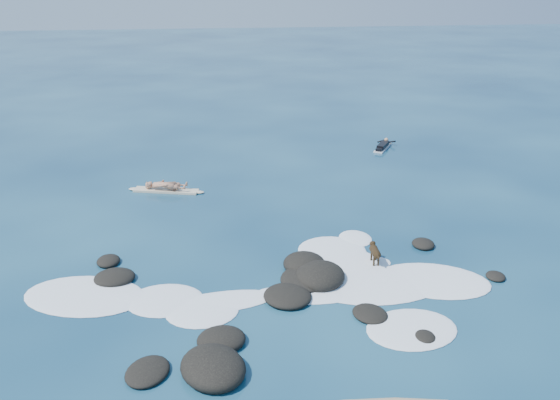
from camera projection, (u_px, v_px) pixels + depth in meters
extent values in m
plane|color=#0A2642|center=(298.00, 273.00, 19.01)|extent=(160.00, 160.00, 0.00)
ellipsoid|color=black|center=(108.00, 261.00, 19.64)|extent=(0.73, 0.90, 0.29)
ellipsoid|color=black|center=(304.00, 264.00, 19.28)|extent=(1.33, 1.46, 0.59)
ellipsoid|color=black|center=(221.00, 340.00, 15.46)|extent=(1.62, 1.59, 0.42)
ellipsoid|color=black|center=(496.00, 276.00, 18.71)|extent=(0.68, 0.76, 0.21)
ellipsoid|color=black|center=(370.00, 314.00, 16.69)|extent=(1.15, 1.27, 0.24)
ellipsoid|color=black|center=(304.00, 279.00, 18.48)|extent=(1.80, 2.05, 0.37)
ellipsoid|color=black|center=(147.00, 372.00, 14.30)|extent=(1.35, 1.52, 0.28)
ellipsoid|color=black|center=(213.00, 368.00, 14.29)|extent=(1.96, 2.17, 0.64)
ellipsoid|color=black|center=(320.00, 276.00, 18.49)|extent=(1.97, 2.14, 0.65)
ellipsoid|color=black|center=(115.00, 277.00, 18.56)|extent=(1.38, 1.31, 0.37)
ellipsoid|color=black|center=(288.00, 296.00, 17.51)|extent=(1.61, 1.69, 0.38)
ellipsoid|color=black|center=(425.00, 337.00, 15.69)|extent=(0.62, 0.71, 0.18)
ellipsoid|color=black|center=(423.00, 244.00, 20.83)|extent=(0.85, 0.96, 0.30)
ellipsoid|color=white|center=(434.00, 280.00, 18.56)|extent=(3.92, 3.29, 0.12)
ellipsoid|color=white|center=(412.00, 329.00, 16.08)|extent=(2.79, 2.46, 0.12)
ellipsoid|color=white|center=(202.00, 311.00, 16.92)|extent=(2.13, 1.95, 0.12)
ellipsoid|color=white|center=(378.00, 285.00, 18.32)|extent=(4.07, 2.57, 0.12)
ellipsoid|color=white|center=(165.00, 300.00, 17.46)|extent=(2.35, 2.11, 0.12)
ellipsoid|color=white|center=(85.00, 296.00, 17.71)|extent=(4.12, 3.38, 0.12)
ellipsoid|color=white|center=(328.00, 283.00, 18.42)|extent=(3.81, 2.26, 0.12)
ellipsoid|color=white|center=(332.00, 251.00, 20.50)|extent=(2.88, 2.92, 0.12)
ellipsoid|color=white|center=(355.00, 238.00, 21.42)|extent=(1.13, 1.43, 0.12)
ellipsoid|color=white|center=(305.00, 295.00, 17.77)|extent=(3.07, 1.57, 0.12)
ellipsoid|color=white|center=(346.00, 263.00, 19.64)|extent=(2.83, 2.91, 0.12)
ellipsoid|color=white|center=(219.00, 302.00, 17.36)|extent=(3.37, 1.60, 0.12)
ellipsoid|color=white|center=(105.00, 297.00, 17.63)|extent=(3.67, 1.26, 0.12)
ellipsoid|color=white|center=(374.00, 263.00, 19.66)|extent=(1.10, 0.90, 0.12)
cube|color=beige|center=(166.00, 191.00, 25.86)|extent=(2.75, 1.26, 0.09)
ellipsoid|color=beige|center=(198.00, 192.00, 25.68)|extent=(0.60, 0.44, 0.10)
ellipsoid|color=beige|center=(135.00, 189.00, 26.04)|extent=(0.60, 0.44, 0.10)
imported|color=#AF795C|center=(165.00, 169.00, 25.54)|extent=(0.57, 0.73, 1.75)
cube|color=silver|center=(383.00, 148.00, 31.96)|extent=(1.39, 1.94, 0.07)
ellipsoid|color=silver|center=(387.00, 143.00, 32.81)|extent=(0.42, 0.49, 0.07)
cube|color=black|center=(383.00, 145.00, 31.91)|extent=(0.93, 1.23, 0.20)
sphere|color=tan|center=(386.00, 140.00, 32.48)|extent=(0.28, 0.28, 0.21)
cylinder|color=black|center=(382.00, 141.00, 32.73)|extent=(0.50, 0.15, 0.22)
cylinder|color=black|center=(392.00, 142.00, 32.54)|extent=(0.36, 0.45, 0.22)
cube|color=black|center=(380.00, 149.00, 31.34)|extent=(0.52, 0.58, 0.13)
cylinder|color=black|center=(375.00, 252.00, 19.41)|extent=(0.27, 0.53, 0.25)
sphere|color=black|center=(373.00, 249.00, 19.63)|extent=(0.28, 0.28, 0.26)
sphere|color=black|center=(377.00, 255.00, 19.20)|extent=(0.25, 0.25, 0.24)
sphere|color=black|center=(373.00, 244.00, 19.74)|extent=(0.20, 0.20, 0.19)
cone|color=black|center=(372.00, 243.00, 19.85)|extent=(0.10, 0.12, 0.10)
cone|color=black|center=(371.00, 242.00, 19.70)|extent=(0.09, 0.07, 0.09)
cone|color=black|center=(374.00, 242.00, 19.71)|extent=(0.09, 0.07, 0.09)
cylinder|color=black|center=(371.00, 257.00, 19.67)|extent=(0.07, 0.07, 0.34)
cylinder|color=black|center=(376.00, 257.00, 19.68)|extent=(0.07, 0.07, 0.34)
cylinder|color=black|center=(374.00, 262.00, 19.34)|extent=(0.07, 0.07, 0.34)
cylinder|color=black|center=(378.00, 262.00, 19.35)|extent=(0.07, 0.07, 0.34)
cylinder|color=black|center=(378.00, 255.00, 19.07)|extent=(0.06, 0.25, 0.15)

